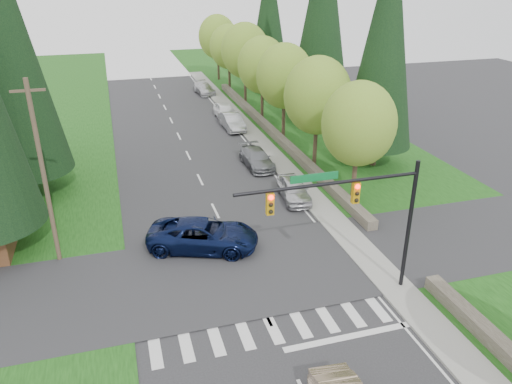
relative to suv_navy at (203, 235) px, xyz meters
name	(u,v)px	position (x,y,z in m)	size (l,w,h in m)	color
ground	(299,382)	(1.63, -10.98, -0.86)	(120.00, 120.00, 0.00)	#28282B
grass_east	(361,166)	(14.63, 9.02, -0.83)	(14.00, 110.00, 0.06)	#174111
grass_west	(12,206)	(-11.37, 9.02, -0.83)	(14.00, 110.00, 0.06)	#174111
cross_street	(245,272)	(1.63, -2.98, -0.86)	(120.00, 8.00, 0.10)	#28282B
sidewalk_east	(282,165)	(8.53, 11.02, -0.80)	(1.80, 80.00, 0.13)	gray
curb_east	(272,166)	(7.68, 11.02, -0.80)	(0.20, 80.00, 0.13)	gray
stone_wall_north	(271,131)	(10.23, 19.02, -0.51)	(0.70, 40.00, 0.70)	#4C4438
traffic_signal	(358,205)	(6.00, -6.48, 4.12)	(8.70, 0.37, 6.80)	black
utility_pole	(43,174)	(-7.87, 1.02, 4.28)	(1.60, 0.24, 10.00)	#473828
decid_tree_0	(359,124)	(10.83, 3.02, 4.73)	(4.80, 4.80, 8.37)	#38281C
decid_tree_1	(318,96)	(10.93, 10.02, 4.93)	(5.20, 5.20, 8.80)	#38281C
decid_tree_2	(285,76)	(10.73, 17.02, 5.06)	(5.00, 5.00, 8.82)	#38281C
decid_tree_3	(262,65)	(10.83, 24.02, 4.80)	(5.00, 5.00, 8.55)	#38281C
decid_tree_4	(245,51)	(10.93, 31.02, 5.20)	(5.40, 5.40, 9.18)	#38281C
decid_tree_5	(229,47)	(10.73, 38.02, 4.67)	(4.80, 4.80, 8.30)	#38281C
decid_tree_6	(218,37)	(10.83, 45.02, 5.00)	(5.20, 5.20, 8.86)	#38281C
conifer_e_a	(385,40)	(15.63, 9.02, 8.93)	(5.44, 5.44, 17.80)	#38281C
conifer_e_b	(323,10)	(16.63, 23.02, 9.93)	(6.12, 6.12, 19.80)	#38281C
conifer_e_c	(269,15)	(15.63, 37.02, 8.43)	(5.10, 5.10, 16.80)	#38281C
suv_navy	(203,235)	(0.00, 0.00, 0.00)	(2.87, 6.22, 1.73)	#0B1438
parked_car_a	(294,189)	(7.23, 4.77, -0.12)	(1.76, 4.38, 1.49)	silver
parked_car_b	(257,158)	(6.54, 11.40, -0.16)	(1.96, 4.82, 1.40)	slate
parked_car_c	(232,122)	(7.04, 21.73, -0.09)	(1.65, 4.73, 1.56)	#A4A4A8
parked_car_d	(225,111)	(7.23, 25.70, -0.08)	(1.86, 4.63, 1.58)	white
parked_car_e	(204,89)	(7.23, 37.14, -0.18)	(1.93, 4.74, 1.38)	silver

